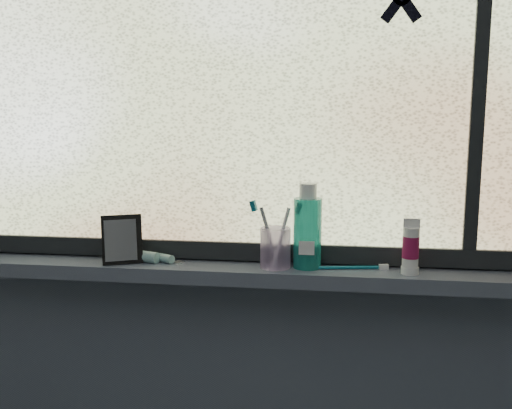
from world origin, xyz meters
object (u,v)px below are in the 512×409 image
object	(u,v)px
vanity_mirror	(122,239)
cream_tube	(411,245)
mouthwash_bottle	(308,226)
toothbrush_cup	(275,248)

from	to	relation	value
vanity_mirror	cream_tube	size ratio (longest dim) A/B	1.30
vanity_mirror	mouthwash_bottle	world-z (taller)	mouthwash_bottle
mouthwash_bottle	cream_tube	size ratio (longest dim) A/B	1.81
cream_tube	vanity_mirror	bearing A→B (deg)	-179.81
vanity_mirror	mouthwash_bottle	xyz separation A→B (m)	(0.51, 0.03, 0.05)
toothbrush_cup	mouthwash_bottle	world-z (taller)	mouthwash_bottle
vanity_mirror	cream_tube	xyz separation A→B (m)	(0.78, 0.00, 0.01)
toothbrush_cup	mouthwash_bottle	xyz separation A→B (m)	(0.09, 0.01, 0.06)
vanity_mirror	mouthwash_bottle	distance (m)	0.51
mouthwash_bottle	cream_tube	bearing A→B (deg)	-5.47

